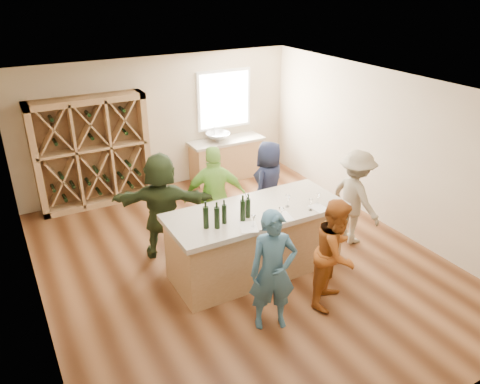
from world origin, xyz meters
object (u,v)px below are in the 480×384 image
sink (218,137)px  wine_bottle_a (206,217)px  tasting_counter_base (256,243)px  person_far_right (269,185)px  wine_bottle_e (248,208)px  person_far_left (162,206)px  wine_bottle_d (243,210)px  wine_bottle_c (224,214)px  person_far_mid (215,197)px  wine_rack (92,153)px  person_near_left (273,271)px  person_server (355,197)px  wine_bottle_b (217,218)px  person_near_right (336,253)px

sink → wine_bottle_a: 4.18m
tasting_counter_base → person_far_right: (0.97, 1.18, 0.31)m
wine_bottle_e → person_far_left: size_ratio=0.16×
wine_bottle_d → wine_bottle_e: wine_bottle_d is taller
wine_bottle_c → person_far_mid: bearing=70.0°
wine_rack → person_near_left: (1.14, -4.78, -0.26)m
person_server → person_far_right: 1.55m
sink → wine_bottle_c: bearing=-115.1°
wine_bottle_b → person_near_left: size_ratio=0.19×
wine_bottle_a → person_far_mid: bearing=59.0°
wine_rack → person_server: wine_rack is taller
wine_bottle_d → person_server: size_ratio=0.19×
person_near_left → tasting_counter_base: bearing=88.8°
person_near_left → wine_bottle_c: bearing=118.2°
wine_bottle_d → person_far_mid: size_ratio=0.18×
wine_rack → wine_bottle_a: size_ratio=6.84×
person_server → person_far_mid: bearing=61.9°
tasting_counter_base → person_far_right: person_far_right is taller
wine_bottle_d → person_server: 2.33m
sink → person_far_left: (-2.18, -2.37, -0.12)m
wine_bottle_b → wine_bottle_c: wine_bottle_b is taller
wine_bottle_e → wine_rack: bearing=109.9°
person_near_left → person_far_mid: (0.28, 2.23, 0.05)m
sink → person_server: size_ratio=0.33×
sink → person_server: (0.83, -3.54, -0.18)m
tasting_counter_base → person_far_mid: bearing=99.5°
sink → person_far_right: bearing=-93.5°
tasting_counter_base → person_near_left: bearing=-110.9°
wine_bottle_c → person_far_left: 1.41m
tasting_counter_base → sink: bearing=72.5°
wine_bottle_d → person_near_right: size_ratio=0.20×
wine_bottle_d → person_far_left: person_far_left is taller
person_far_right → wine_bottle_d: bearing=18.9°
wine_rack → person_server: (3.53, -3.61, -0.27)m
wine_bottle_a → person_near_left: 1.20m
person_far_right → person_far_left: person_far_left is taller
wine_bottle_d → person_near_left: size_ratio=0.19×
person_far_mid → sink: bearing=-96.9°
wine_rack → person_far_right: (2.56, -2.41, -0.29)m
wine_bottle_c → person_near_left: person_near_left is taller
wine_bottle_a → wine_bottle_d: wine_bottle_a is taller
wine_rack → sink: wine_rack is taller
wine_bottle_c → wine_bottle_d: wine_bottle_d is taller
wine_bottle_b → person_near_left: person_near_left is taller
person_near_left → person_near_right: (1.03, 0.01, -0.04)m
wine_bottle_b → person_server: person_server is taller
wine_bottle_d → person_far_mid: (0.17, 1.24, -0.35)m
wine_bottle_a → wine_bottle_c: (0.28, -0.00, -0.02)m
sink → tasting_counter_base: (-1.11, -3.52, -0.51)m
wine_bottle_b → person_far_right: size_ratio=0.20×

